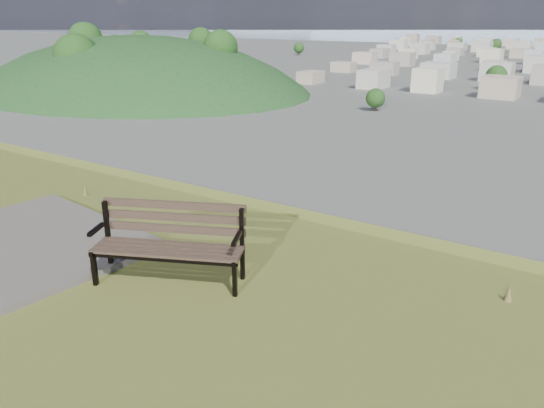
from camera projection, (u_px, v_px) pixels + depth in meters
The scene contains 3 objects.
park_bench at pixel (170, 239), 5.65m from camera, with size 1.65×1.12×0.83m.
grass_tufts at pixel (29, 403), 3.77m from camera, with size 12.49×7.38×0.28m.
green_wooded_hill at pixel (139, 90), 204.90m from camera, with size 160.57×128.45×80.28m.
Camera 1 is at (3.01, -2.04, 27.73)m, focal length 35.00 mm.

